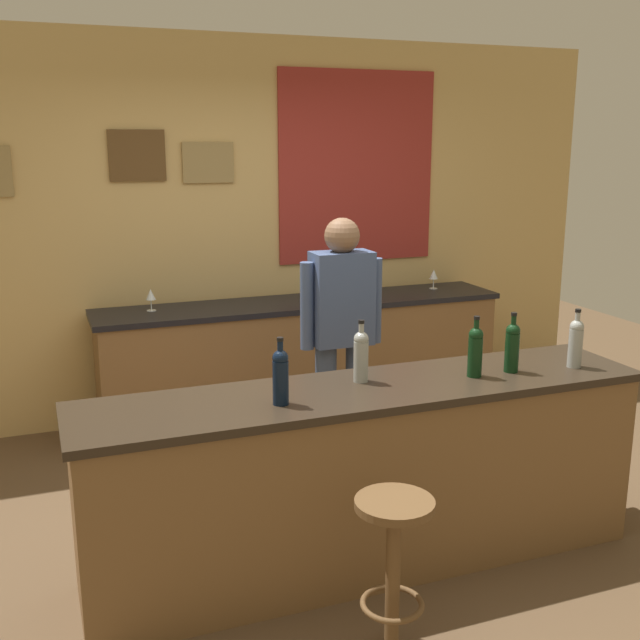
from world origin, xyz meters
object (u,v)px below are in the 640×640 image
(wine_bottle_e, at_px, (576,341))
(wine_bottle_c, at_px, (475,350))
(wine_glass_b, at_px, (434,275))
(bar_stool, at_px, (393,550))
(wine_bottle_d, at_px, (512,346))
(bartender, at_px, (341,332))
(wine_bottle_b, at_px, (361,354))
(wine_bottle_a, at_px, (281,375))
(wine_glass_a, at_px, (151,295))

(wine_bottle_e, bearing_deg, wine_bottle_c, 175.37)
(wine_bottle_e, height_order, wine_glass_b, wine_bottle_e)
(bar_stool, relative_size, wine_bottle_d, 2.22)
(bar_stool, bearing_deg, wine_bottle_e, 24.01)
(bartender, bearing_deg, wine_glass_b, 42.27)
(wine_glass_b, bearing_deg, wine_bottle_e, -100.52)
(bar_stool, bearing_deg, wine_glass_b, 58.38)
(bartender, height_order, wine_bottle_b, bartender)
(wine_bottle_a, xyz_separation_m, wine_bottle_e, (1.59, -0.00, 0.00))
(wine_bottle_b, distance_m, wine_bottle_c, 0.57)
(bar_stool, xyz_separation_m, wine_bottle_c, (0.74, 0.63, 0.60))
(bartender, xyz_separation_m, wine_bottle_c, (0.30, -1.01, 0.12))
(bartender, bearing_deg, wine_bottle_e, -50.68)
(wine_bottle_a, height_order, wine_bottle_d, same)
(wine_bottle_b, xyz_separation_m, wine_bottle_e, (1.12, -0.17, 0.00))
(bartender, bearing_deg, wine_bottle_a, -124.57)
(bartender, height_order, wine_glass_a, bartender)
(wine_bottle_c, xyz_separation_m, wine_bottle_d, (0.22, 0.00, 0.00))
(bar_stool, relative_size, wine_glass_b, 4.39)
(wine_bottle_d, xyz_separation_m, wine_glass_a, (-1.47, 2.15, -0.05))
(wine_bottle_b, bearing_deg, wine_glass_a, 109.01)
(bar_stool, distance_m, wine_bottle_d, 1.29)
(bar_stool, bearing_deg, wine_bottle_c, 40.28)
(wine_bottle_b, bearing_deg, wine_glass_b, 53.01)
(wine_bottle_c, bearing_deg, wine_bottle_d, 0.49)
(wine_bottle_d, bearing_deg, wine_bottle_e, -7.74)
(wine_bottle_a, bearing_deg, wine_glass_a, 96.10)
(bartender, distance_m, wine_glass_a, 1.49)
(bartender, distance_m, wine_bottle_e, 1.37)
(bar_stool, xyz_separation_m, wine_bottle_b, (0.18, 0.75, 0.60))
(wine_bottle_a, height_order, wine_bottle_c, same)
(wine_bottle_c, distance_m, wine_bottle_d, 0.22)
(bartender, bearing_deg, bar_stool, -105.26)
(wine_bottle_a, relative_size, wine_bottle_c, 1.00)
(wine_bottle_a, xyz_separation_m, wine_bottle_b, (0.46, 0.17, 0.00))
(wine_bottle_c, distance_m, wine_glass_a, 2.49)
(bartender, xyz_separation_m, wine_bottle_b, (-0.26, -0.88, 0.12))
(bartender, bearing_deg, wine_bottle_b, -106.59)
(wine_bottle_a, bearing_deg, wine_bottle_d, 2.18)
(wine_glass_a, bearing_deg, wine_bottle_b, -70.99)
(wine_bottle_c, height_order, wine_bottle_e, same)
(wine_bottle_c, distance_m, wine_glass_b, 2.37)
(wine_bottle_e, relative_size, wine_glass_a, 1.97)
(bartender, relative_size, wine_bottle_e, 5.29)
(wine_bottle_c, bearing_deg, wine_glass_a, 120.28)
(bartender, distance_m, bar_stool, 1.76)
(bartender, distance_m, wine_bottle_b, 0.93)
(wine_bottle_b, xyz_separation_m, wine_bottle_c, (0.56, -0.13, 0.00))
(wine_glass_a, bearing_deg, wine_bottle_e, -50.31)
(wine_bottle_a, relative_size, wine_bottle_b, 1.00)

